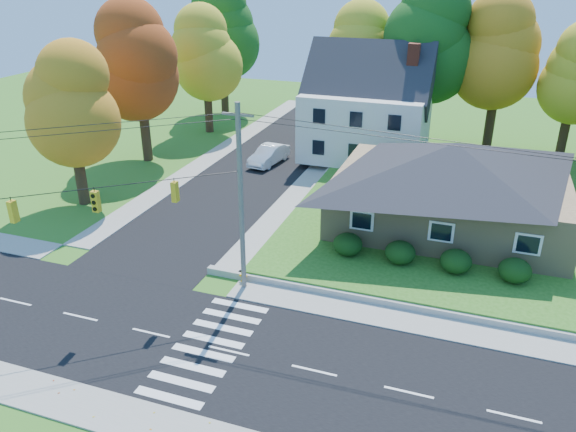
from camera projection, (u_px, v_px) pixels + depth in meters
name	position (u px, v px, depth m)	size (l,w,h in m)	color
ground	(229.00, 351.00, 25.10)	(120.00, 120.00, 0.00)	#3D7923
road_main	(229.00, 351.00, 25.10)	(90.00, 8.00, 0.02)	black
road_cross	(270.00, 158.00, 49.86)	(8.00, 44.00, 0.02)	black
sidewalk_north	(269.00, 294.00, 29.38)	(90.00, 2.00, 0.08)	#9C9A90
sidewalk_south	(172.00, 431.00, 20.79)	(90.00, 2.00, 0.08)	#9C9A90
lawn	(525.00, 208.00, 39.10)	(30.00, 30.00, 0.50)	#3D7923
ranch_house	(451.00, 183.00, 35.08)	(14.60, 10.60, 5.40)	tan
colonial_house	(367.00, 109.00, 47.25)	(10.40, 8.40, 9.60)	silver
hedge_row	(428.00, 257.00, 30.78)	(10.70, 1.70, 1.27)	#163A10
traffic_infrastructure	(234.00, 235.00, 24.18)	(38.10, 10.66, 10.00)	#666059
tree_lot_0	(361.00, 53.00, 51.49)	(6.72, 6.72, 12.51)	#3F2A19
tree_lot_1	(428.00, 42.00, 48.28)	(7.84, 7.84, 14.60)	#3F2A19
tree_lot_2	(501.00, 52.00, 47.59)	(7.28, 7.28, 13.56)	#3F2A19
tree_lot_3	(576.00, 74.00, 45.45)	(6.16, 6.16, 11.47)	#3F2A19
tree_west_0	(69.00, 105.00, 37.61)	(6.16, 6.16, 11.47)	#3F2A19
tree_west_1	(138.00, 62.00, 45.96)	(7.28, 7.28, 13.56)	#3F2A19
tree_west_2	(205.00, 53.00, 54.52)	(6.72, 6.72, 12.51)	#3F2A19
tree_west_3	(222.00, 30.00, 61.46)	(7.84, 7.84, 14.60)	#3F2A19
white_car	(269.00, 155.00, 48.12)	(1.67, 4.79, 1.58)	white
fire_hydrant	(243.00, 277.00, 30.38)	(0.41, 0.32, 0.73)	#FFAC01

